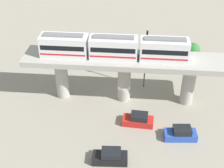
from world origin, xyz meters
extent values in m
plane|color=gray|center=(0.00, 0.00, 0.00)|extent=(120.00, 120.00, 0.00)
cylinder|color=#A8A59E|center=(0.00, -9.38, 3.22)|extent=(1.90, 1.90, 6.43)
cylinder|color=#A8A59E|center=(0.00, 0.00, 3.22)|extent=(1.90, 1.90, 6.43)
cylinder|color=#A8A59E|center=(0.00, 9.38, 3.22)|extent=(1.90, 1.90, 6.43)
cube|color=#A8A59E|center=(0.00, 0.00, 6.83)|extent=(5.20, 28.85, 0.80)
cube|color=silver|center=(0.00, -8.54, 8.73)|extent=(2.60, 6.60, 3.00)
cube|color=black|center=(0.00, -8.54, 8.98)|extent=(2.64, 6.07, 0.70)
cube|color=red|center=(0.00, -8.54, 7.98)|extent=(2.64, 6.34, 0.24)
cube|color=slate|center=(0.00, -8.54, 10.35)|extent=(1.10, 5.61, 0.24)
cube|color=silver|center=(0.00, -1.59, 8.73)|extent=(2.60, 6.60, 3.00)
cube|color=black|center=(0.00, -1.59, 8.98)|extent=(2.64, 6.07, 0.70)
cube|color=red|center=(0.00, -1.59, 7.98)|extent=(2.64, 6.34, 0.24)
cube|color=slate|center=(0.00, -1.59, 10.35)|extent=(1.10, 5.61, 0.24)
cube|color=silver|center=(0.00, 5.36, 8.73)|extent=(2.60, 6.60, 3.00)
cube|color=black|center=(0.00, 5.36, 8.98)|extent=(2.64, 6.07, 0.70)
cube|color=red|center=(0.00, 5.36, 7.98)|extent=(2.64, 6.34, 0.24)
cube|color=slate|center=(0.00, 5.36, 10.35)|extent=(1.10, 5.61, 0.24)
cube|color=black|center=(12.57, -0.96, 0.50)|extent=(2.02, 4.29, 1.00)
cube|color=black|center=(12.57, -0.81, 1.38)|extent=(1.76, 2.38, 0.76)
cube|color=#284CB7|center=(7.87, 7.81, 0.50)|extent=(2.14, 4.33, 1.00)
cube|color=black|center=(7.87, 7.96, 1.38)|extent=(1.82, 2.43, 0.76)
cube|color=red|center=(5.63, 2.27, 0.50)|extent=(2.06, 4.30, 1.00)
cube|color=black|center=(5.63, 2.42, 1.38)|extent=(1.78, 2.40, 0.76)
cylinder|color=brown|center=(-9.50, 11.14, 1.56)|extent=(0.36, 0.36, 3.12)
sphere|color=#2D7233|center=(-9.50, 11.14, 3.80)|extent=(2.49, 2.49, 2.49)
cylinder|color=#4C4C51|center=(-3.40, 3.04, 4.62)|extent=(0.20, 0.20, 9.23)
cube|color=black|center=(-3.40, 3.04, 9.53)|extent=(0.44, 0.28, 0.60)
camera|label=1|loc=(37.74, 1.48, 28.91)|focal=49.49mm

